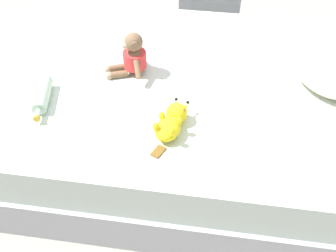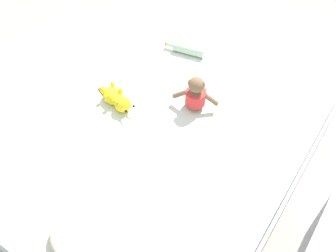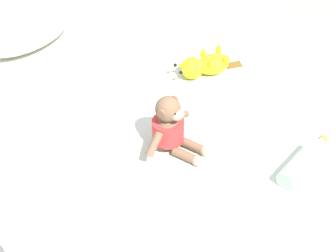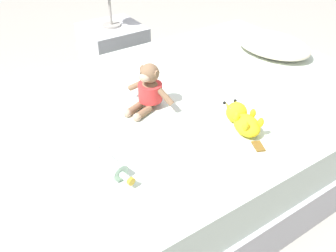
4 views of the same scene
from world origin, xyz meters
name	(u,v)px [view 1 (image 1 of 4)]	position (x,y,z in m)	size (l,w,h in m)	color
ground_plane	(180,141)	(0.00, 0.00, 0.00)	(16.00, 16.00, 0.00)	#9E998E
bed	(181,113)	(0.00, 0.00, 0.24)	(1.51, 2.08, 0.49)	#B2B2B7
pillow	(326,67)	(-0.13, 0.74, 0.54)	(0.57, 0.44, 0.12)	beige
plush_monkey	(133,57)	(-0.02, -0.27, 0.58)	(0.28, 0.25, 0.24)	brown
plush_yellow_creature	(172,122)	(0.38, 0.00, 0.53)	(0.33, 0.16, 0.10)	yellow
glass_bottle	(43,96)	(0.27, -0.66, 0.52)	(0.29, 0.11, 0.07)	#B2D1B7
nightstand	(209,13)	(-1.15, 0.08, 0.25)	(0.44, 0.44, 0.49)	#B2B2B7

